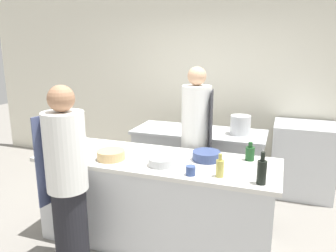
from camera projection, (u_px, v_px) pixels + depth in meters
ground_plane at (157, 238)px, 3.47m from camera, size 16.00×16.00×0.00m
wall_back at (206, 85)px, 5.08m from camera, size 8.00×0.06×2.80m
prep_counter at (157, 200)px, 3.37m from camera, size 2.40×0.83×0.90m
pass_counter at (198, 163)px, 4.42m from camera, size 1.73×0.70×0.90m
oven_range at (302, 159)px, 4.46m from camera, size 0.79×0.71×0.98m
chef_at_prep_near at (67, 181)px, 2.84m from camera, size 0.39×0.37×1.69m
chef_at_stove at (196, 143)px, 3.77m from camera, size 0.36×0.35×1.77m
bottle_olive_oil at (83, 142)px, 3.53m from camera, size 0.08×0.08×0.19m
bottle_vinegar at (220, 168)px, 2.79m from camera, size 0.07×0.07×0.21m
bottle_wine at (262, 171)px, 2.63m from camera, size 0.08×0.08×0.27m
bottle_cooking_oil at (250, 153)px, 3.19m from camera, size 0.09×0.09×0.18m
bowl_mixing_large at (75, 142)px, 3.68m from camera, size 0.26×0.26×0.08m
bowl_prep_small at (206, 156)px, 3.20m from camera, size 0.27×0.27×0.09m
bowl_ceramic_blue at (161, 162)px, 3.06m from camera, size 0.24×0.24×0.08m
bowl_wooden_salad at (111, 155)px, 3.22m from camera, size 0.28×0.28×0.09m
cup at (191, 171)px, 2.83m from camera, size 0.08×0.08×0.08m
stockpot at (240, 125)px, 4.11m from camera, size 0.25×0.25×0.24m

